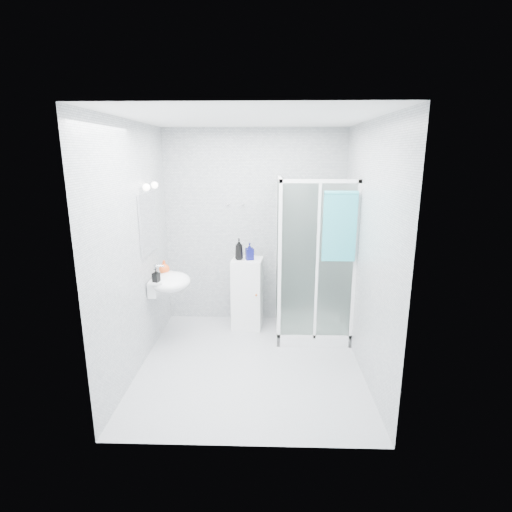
{
  "coord_description": "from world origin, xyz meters",
  "views": [
    {
      "loc": [
        0.18,
        -4.01,
        2.27
      ],
      "look_at": [
        0.05,
        0.35,
        1.15
      ],
      "focal_mm": 28.0,
      "sensor_mm": 36.0,
      "label": 1
    }
  ],
  "objects_px": {
    "wall_basin": "(169,282)",
    "shampoo_bottle_b": "(250,251)",
    "storage_cabinet": "(247,293)",
    "hand_towel": "(340,225)",
    "soap_dispenser_black": "(156,275)",
    "shampoo_bottle_a": "(239,249)",
    "soap_dispenser_orange": "(164,267)",
    "shower_enclosure": "(306,302)"
  },
  "relations": [
    {
      "from": "wall_basin",
      "to": "hand_towel",
      "type": "xyz_separation_m",
      "value": [
        1.96,
        -0.09,
        0.71
      ]
    },
    {
      "from": "shower_enclosure",
      "to": "shampoo_bottle_a",
      "type": "relative_size",
      "value": 7.26
    },
    {
      "from": "hand_towel",
      "to": "shampoo_bottle_b",
      "type": "relative_size",
      "value": 3.55
    },
    {
      "from": "hand_towel",
      "to": "soap_dispenser_black",
      "type": "bearing_deg",
      "value": -177.07
    },
    {
      "from": "shower_enclosure",
      "to": "hand_towel",
      "type": "distance_m",
      "value": 1.17
    },
    {
      "from": "soap_dispenser_black",
      "to": "soap_dispenser_orange",
      "type": "bearing_deg",
      "value": 88.38
    },
    {
      "from": "shower_enclosure",
      "to": "hand_towel",
      "type": "xyz_separation_m",
      "value": [
        0.31,
        -0.4,
        1.06
      ]
    },
    {
      "from": "shampoo_bottle_b",
      "to": "soap_dispenser_black",
      "type": "bearing_deg",
      "value": -144.83
    },
    {
      "from": "wall_basin",
      "to": "storage_cabinet",
      "type": "distance_m",
      "value": 1.11
    },
    {
      "from": "wall_basin",
      "to": "storage_cabinet",
      "type": "bearing_deg",
      "value": 31.57
    },
    {
      "from": "storage_cabinet",
      "to": "soap_dispenser_black",
      "type": "xyz_separation_m",
      "value": [
        -0.99,
        -0.74,
        0.47
      ]
    },
    {
      "from": "shower_enclosure",
      "to": "wall_basin",
      "type": "height_order",
      "value": "shower_enclosure"
    },
    {
      "from": "shower_enclosure",
      "to": "wall_basin",
      "type": "relative_size",
      "value": 3.57
    },
    {
      "from": "storage_cabinet",
      "to": "soap_dispenser_black",
      "type": "relative_size",
      "value": 6.05
    },
    {
      "from": "shampoo_bottle_a",
      "to": "soap_dispenser_orange",
      "type": "xyz_separation_m",
      "value": [
        -0.88,
        -0.39,
        -0.13
      ]
    },
    {
      "from": "storage_cabinet",
      "to": "hand_towel",
      "type": "xyz_separation_m",
      "value": [
        1.06,
        -0.64,
        1.04
      ]
    },
    {
      "from": "shampoo_bottle_a",
      "to": "hand_towel",
      "type": "bearing_deg",
      "value": -27.73
    },
    {
      "from": "shower_enclosure",
      "to": "storage_cabinet",
      "type": "bearing_deg",
      "value": 162.53
    },
    {
      "from": "storage_cabinet",
      "to": "soap_dispenser_black",
      "type": "height_order",
      "value": "soap_dispenser_black"
    },
    {
      "from": "wall_basin",
      "to": "storage_cabinet",
      "type": "xyz_separation_m",
      "value": [
        0.9,
        0.55,
        -0.33
      ]
    },
    {
      "from": "storage_cabinet",
      "to": "shampoo_bottle_b",
      "type": "height_order",
      "value": "shampoo_bottle_b"
    },
    {
      "from": "soap_dispenser_orange",
      "to": "shampoo_bottle_a",
      "type": "bearing_deg",
      "value": 23.99
    },
    {
      "from": "shower_enclosure",
      "to": "storage_cabinet",
      "type": "height_order",
      "value": "shower_enclosure"
    },
    {
      "from": "shampoo_bottle_a",
      "to": "storage_cabinet",
      "type": "bearing_deg",
      "value": 14.41
    },
    {
      "from": "shampoo_bottle_b",
      "to": "soap_dispenser_black",
      "type": "relative_size",
      "value": 1.42
    },
    {
      "from": "hand_towel",
      "to": "soap_dispenser_black",
      "type": "relative_size",
      "value": 5.06
    },
    {
      "from": "wall_basin",
      "to": "shampoo_bottle_b",
      "type": "height_order",
      "value": "shampoo_bottle_b"
    },
    {
      "from": "soap_dispenser_orange",
      "to": "soap_dispenser_black",
      "type": "xyz_separation_m",
      "value": [
        -0.01,
        -0.33,
        -0.0
      ]
    },
    {
      "from": "hand_towel",
      "to": "soap_dispenser_orange",
      "type": "relative_size",
      "value": 4.79
    },
    {
      "from": "shampoo_bottle_a",
      "to": "soap_dispenser_orange",
      "type": "relative_size",
      "value": 1.68
    },
    {
      "from": "wall_basin",
      "to": "storage_cabinet",
      "type": "relative_size",
      "value": 0.6
    },
    {
      "from": "shower_enclosure",
      "to": "soap_dispenser_black",
      "type": "distance_m",
      "value": 1.88
    },
    {
      "from": "shower_enclosure",
      "to": "storage_cabinet",
      "type": "xyz_separation_m",
      "value": [
        -0.75,
        0.24,
        0.02
      ]
    },
    {
      "from": "shower_enclosure",
      "to": "hand_towel",
      "type": "relative_size",
      "value": 2.55
    },
    {
      "from": "wall_basin",
      "to": "shampoo_bottle_b",
      "type": "xyz_separation_m",
      "value": [
        0.93,
        0.53,
        0.25
      ]
    },
    {
      "from": "shower_enclosure",
      "to": "storage_cabinet",
      "type": "relative_size",
      "value": 2.13
    },
    {
      "from": "storage_cabinet",
      "to": "shampoo_bottle_b",
      "type": "distance_m",
      "value": 0.58
    },
    {
      "from": "hand_towel",
      "to": "shampoo_bottle_a",
      "type": "bearing_deg",
      "value": 152.27
    },
    {
      "from": "storage_cabinet",
      "to": "hand_towel",
      "type": "distance_m",
      "value": 1.62
    },
    {
      "from": "shampoo_bottle_b",
      "to": "shampoo_bottle_a",
      "type": "bearing_deg",
      "value": -177.69
    },
    {
      "from": "soap_dispenser_orange",
      "to": "wall_basin",
      "type": "bearing_deg",
      "value": -58.72
    },
    {
      "from": "wall_basin",
      "to": "soap_dispenser_black",
      "type": "height_order",
      "value": "soap_dispenser_black"
    }
  ]
}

